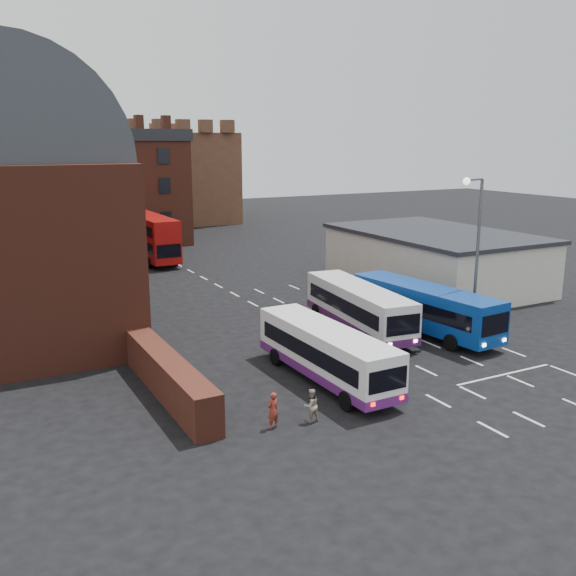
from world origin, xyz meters
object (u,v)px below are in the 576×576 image
bus_white_outbound (326,350)px  bus_red_double (150,237)px  pedestrian_red (273,410)px  bus_white_inbound (358,305)px  bus_blue (424,306)px  street_lamp (475,241)px  pedestrian_beige (311,405)px

bus_white_outbound → bus_red_double: bearing=86.7°
bus_white_outbound → pedestrian_red: (-4.50, -3.41, -0.78)m
bus_white_outbound → bus_white_inbound: (5.91, 6.02, 0.08)m
bus_white_inbound → bus_blue: (3.17, -2.13, 0.05)m
pedestrian_red → bus_red_double: bearing=-115.3°
bus_white_outbound → street_lamp: (11.37, 2.48, 3.98)m
pedestrian_beige → pedestrian_red: bearing=-12.3°
bus_white_outbound → bus_white_inbound: size_ratio=0.94×
street_lamp → pedestrian_red: size_ratio=6.12×
bus_red_double → pedestrian_red: 37.86m
bus_blue → bus_red_double: size_ratio=0.97×
bus_white_inbound → street_lamp: (5.47, -3.55, 3.90)m
bus_white_inbound → bus_blue: 3.82m
bus_blue → bus_white_inbound: bearing=-39.2°
bus_white_inbound → pedestrian_beige: size_ratio=7.27×
bus_white_inbound → pedestrian_red: bus_white_inbound is taller
bus_white_outbound → pedestrian_red: 5.70m
bus_white_outbound → bus_red_double: size_ratio=0.89×
bus_blue → pedestrian_red: 15.44m
bus_red_double → pedestrian_red: bus_red_double is taller
pedestrian_red → bus_white_inbound: bearing=-154.0°
bus_red_double → bus_white_outbound: bearing=87.1°
bus_red_double → pedestrian_beige: bus_red_double is taller
pedestrian_red → pedestrian_beige: bearing=156.9°
bus_white_inbound → pedestrian_red: size_ratio=6.80×
bus_white_inbound → bus_red_double: (-4.43, 27.91, 0.67)m
bus_white_inbound → street_lamp: size_ratio=1.11×
street_lamp → pedestrian_beige: 16.22m
street_lamp → pedestrian_beige: street_lamp is taller
pedestrian_red → pedestrian_beige: 1.64m
bus_blue → bus_red_double: (-7.61, 30.05, 0.62)m
pedestrian_red → pedestrian_beige: (1.63, -0.20, -0.05)m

